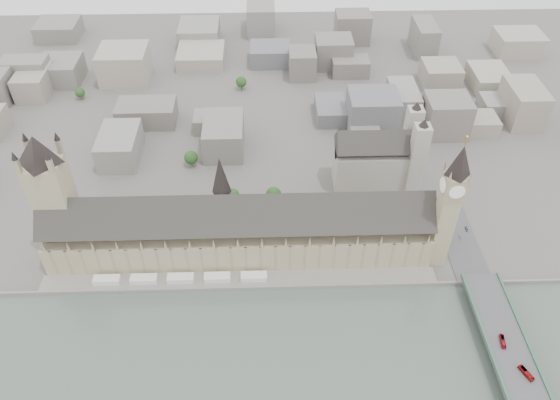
{
  "coord_description": "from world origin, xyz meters",
  "views": [
    {
      "loc": [
        20.49,
        -251.85,
        289.96
      ],
      "look_at": [
        29.31,
        41.12,
        30.85
      ],
      "focal_mm": 35.0,
      "sensor_mm": 36.0,
      "label": 1
    }
  ],
  "objects_px": {
    "red_bus_north": "(503,341)",
    "red_bus_south": "(526,373)",
    "palace_of_westminster": "(239,230)",
    "victoria_tower": "(52,192)",
    "elizabeth_tower": "(450,199)",
    "westminster_bridge": "(516,376)",
    "westminster_abbey": "(380,159)",
    "car_approach": "(467,229)"
  },
  "relations": [
    {
      "from": "red_bus_north",
      "to": "red_bus_south",
      "type": "bearing_deg",
      "value": -65.25
    },
    {
      "from": "palace_of_westminster",
      "to": "victoria_tower",
      "type": "height_order",
      "value": "victoria_tower"
    },
    {
      "from": "palace_of_westminster",
      "to": "elizabeth_tower",
      "type": "relative_size",
      "value": 2.47
    },
    {
      "from": "victoria_tower",
      "to": "red_bus_north",
      "type": "height_order",
      "value": "victoria_tower"
    },
    {
      "from": "victoria_tower",
      "to": "red_bus_south",
      "type": "height_order",
      "value": "victoria_tower"
    },
    {
      "from": "red_bus_north",
      "to": "red_bus_south",
      "type": "relative_size",
      "value": 0.92
    },
    {
      "from": "westminster_bridge",
      "to": "westminster_abbey",
      "type": "xyz_separation_m",
      "value": [
        -51.08,
        182.5,
        19.96
      ]
    },
    {
      "from": "red_bus_north",
      "to": "car_approach",
      "type": "xyz_separation_m",
      "value": [
        6.14,
        95.63,
        -0.64
      ]
    },
    {
      "from": "westminster_bridge",
      "to": "red_bus_north",
      "type": "distance_m",
      "value": 20.43
    },
    {
      "from": "westminster_abbey",
      "to": "red_bus_south",
      "type": "distance_m",
      "value": 192.91
    },
    {
      "from": "red_bus_north",
      "to": "victoria_tower",
      "type": "bearing_deg",
      "value": 169.94
    },
    {
      "from": "victoria_tower",
      "to": "westminster_bridge",
      "type": "distance_m",
      "value": 309.91
    },
    {
      "from": "westminster_bridge",
      "to": "red_bus_south",
      "type": "relative_size",
      "value": 30.46
    },
    {
      "from": "victoria_tower",
      "to": "red_bus_north",
      "type": "relative_size",
      "value": 10.24
    },
    {
      "from": "elizabeth_tower",
      "to": "red_bus_north",
      "type": "relative_size",
      "value": 11.01
    },
    {
      "from": "red_bus_south",
      "to": "car_approach",
      "type": "distance_m",
      "value": 116.91
    },
    {
      "from": "red_bus_south",
      "to": "car_approach",
      "type": "xyz_separation_m",
      "value": [
        -0.06,
        116.91,
        -0.77
      ]
    },
    {
      "from": "westminster_bridge",
      "to": "elizabeth_tower",
      "type": "bearing_deg",
      "value": 104.11
    },
    {
      "from": "elizabeth_tower",
      "to": "victoria_tower",
      "type": "distance_m",
      "value": 260.64
    },
    {
      "from": "red_bus_north",
      "to": "car_approach",
      "type": "distance_m",
      "value": 95.83
    },
    {
      "from": "red_bus_north",
      "to": "westminster_abbey",
      "type": "bearing_deg",
      "value": 114.89
    },
    {
      "from": "westminster_abbey",
      "to": "car_approach",
      "type": "bearing_deg",
      "value": -51.36
    },
    {
      "from": "westminster_bridge",
      "to": "westminster_abbey",
      "type": "distance_m",
      "value": 190.56
    },
    {
      "from": "elizabeth_tower",
      "to": "red_bus_south",
      "type": "distance_m",
      "value": 111.45
    },
    {
      "from": "car_approach",
      "to": "palace_of_westminster",
      "type": "bearing_deg",
      "value": -172.91
    },
    {
      "from": "palace_of_westminster",
      "to": "red_bus_north",
      "type": "height_order",
      "value": "palace_of_westminster"
    },
    {
      "from": "elizabeth_tower",
      "to": "westminster_abbey",
      "type": "height_order",
      "value": "elizabeth_tower"
    },
    {
      "from": "elizabeth_tower",
      "to": "victoria_tower",
      "type": "bearing_deg",
      "value": 176.04
    },
    {
      "from": "victoria_tower",
      "to": "car_approach",
      "type": "bearing_deg",
      "value": 0.25
    },
    {
      "from": "victoria_tower",
      "to": "elizabeth_tower",
      "type": "bearing_deg",
      "value": -3.96
    },
    {
      "from": "elizabeth_tower",
      "to": "red_bus_south",
      "type": "height_order",
      "value": "elizabeth_tower"
    },
    {
      "from": "elizabeth_tower",
      "to": "car_approach",
      "type": "height_order",
      "value": "elizabeth_tower"
    },
    {
      "from": "palace_of_westminster",
      "to": "westminster_abbey",
      "type": "distance_m",
      "value": 134.09
    },
    {
      "from": "westminster_bridge",
      "to": "car_approach",
      "type": "relative_size",
      "value": 65.85
    },
    {
      "from": "palace_of_westminster",
      "to": "red_bus_north",
      "type": "xyz_separation_m",
      "value": [
        158.94,
        -88.07,
        -11.1
      ]
    },
    {
      "from": "car_approach",
      "to": "red_bus_north",
      "type": "bearing_deg",
      "value": -89.21
    },
    {
      "from": "red_bus_north",
      "to": "car_approach",
      "type": "height_order",
      "value": "red_bus_north"
    },
    {
      "from": "victoria_tower",
      "to": "westminster_abbey",
      "type": "relative_size",
      "value": 1.47
    },
    {
      "from": "palace_of_westminster",
      "to": "red_bus_south",
      "type": "relative_size",
      "value": 24.84
    },
    {
      "from": "westminster_abbey",
      "to": "elizabeth_tower",
      "type": "bearing_deg",
      "value": -72.71
    },
    {
      "from": "victoria_tower",
      "to": "westminster_bridge",
      "type": "xyz_separation_m",
      "value": [
        284.0,
        -113.5,
        -50.08
      ]
    },
    {
      "from": "victoria_tower",
      "to": "car_approach",
      "type": "distance_m",
      "value": 290.47
    }
  ]
}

